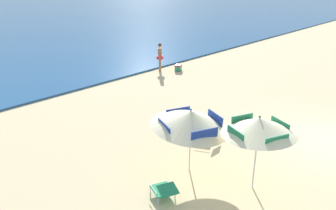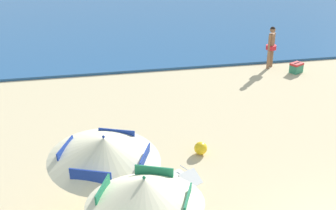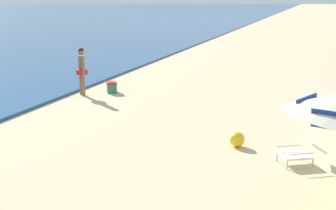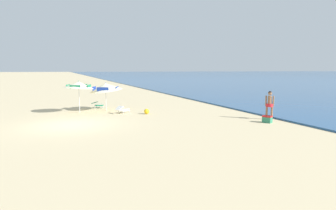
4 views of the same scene
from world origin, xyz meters
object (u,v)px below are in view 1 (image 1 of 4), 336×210
beach_ball (189,119)px  lounge_chair_under_umbrella (164,190)px  cooler_box (178,68)px  person_standing_near_shore (160,55)px  beach_umbrella_striped_second (259,126)px  lounge_chair_beside_umbrella (205,135)px  beach_umbrella_striped_main (191,119)px

beach_ball → lounge_chair_under_umbrella: bearing=-147.3°
beach_ball → cooler_box: bearing=45.2°
person_standing_near_shore → beach_ball: size_ratio=4.82×
beach_umbrella_striped_second → beach_ball: (2.16, 4.20, -1.76)m
lounge_chair_under_umbrella → lounge_chair_beside_umbrella: (3.40, 1.25, -0.01)m
lounge_chair_beside_umbrella → cooler_box: size_ratio=1.72×
beach_umbrella_striped_second → lounge_chair_beside_umbrella: 3.45m
beach_umbrella_striped_main → cooler_box: bearing=43.7°
lounge_chair_beside_umbrella → beach_ball: bearing=60.3°
beach_umbrella_striped_main → cooler_box: 11.36m
lounge_chair_under_umbrella → person_standing_near_shore: size_ratio=0.58×
person_standing_near_shore → cooler_box: 1.38m
lounge_chair_beside_umbrella → person_standing_near_shore: size_ratio=0.60×
lounge_chair_beside_umbrella → lounge_chair_under_umbrella: bearing=-159.8°
lounge_chair_under_umbrella → cooler_box: size_ratio=1.64×
lounge_chair_under_umbrella → person_standing_near_shore: 12.67m
lounge_chair_under_umbrella → cooler_box: 12.70m
person_standing_near_shore → beach_ball: (-4.64, -6.28, -0.81)m
lounge_chair_under_umbrella → lounge_chair_beside_umbrella: lounge_chair_beside_umbrella is taller
beach_umbrella_striped_main → beach_umbrella_striped_second: beach_umbrella_striped_second is taller
beach_umbrella_striped_main → person_standing_near_shore: 11.31m
lounge_chair_under_umbrella → beach_ball: lounge_chair_under_umbrella is taller
beach_umbrella_striped_second → person_standing_near_shore: beach_umbrella_striped_second is taller
lounge_chair_beside_umbrella → person_standing_near_shore: (5.48, 7.76, 0.72)m
person_standing_near_shore → cooler_box: person_standing_near_shore is taller
cooler_box → beach_ball: (-5.44, -5.49, -0.02)m
beach_umbrella_striped_main → beach_umbrella_striped_second: size_ratio=1.32×
lounge_chair_under_umbrella → cooler_box: bearing=40.3°
lounge_chair_under_umbrella → lounge_chair_beside_umbrella: size_ratio=0.95×
beach_umbrella_striped_main → beach_umbrella_striped_second: 1.99m
lounge_chair_under_umbrella → beach_ball: bearing=32.7°
lounge_chair_beside_umbrella → beach_ball: 1.70m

